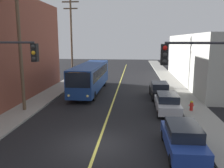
# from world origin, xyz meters

# --- Properties ---
(ground_plane) EXTENTS (120.00, 120.00, 0.00)m
(ground_plane) POSITION_xyz_m (0.00, 0.00, 0.00)
(ground_plane) COLOR black
(sidewalk_left) EXTENTS (2.50, 90.00, 0.15)m
(sidewalk_left) POSITION_xyz_m (-7.25, 10.00, 0.07)
(sidewalk_left) COLOR gray
(sidewalk_left) RESTS_ON ground
(sidewalk_right) EXTENTS (2.50, 90.00, 0.15)m
(sidewalk_right) POSITION_xyz_m (7.25, 10.00, 0.07)
(sidewalk_right) COLOR gray
(sidewalk_right) RESTS_ON ground
(lane_stripe_center) EXTENTS (0.16, 60.00, 0.01)m
(lane_stripe_center) POSITION_xyz_m (0.00, 15.00, 0.01)
(lane_stripe_center) COLOR #D8CC4C
(lane_stripe_center) RESTS_ON ground
(city_bus) EXTENTS (2.66, 12.18, 3.20)m
(city_bus) POSITION_xyz_m (-3.07, 13.97, 1.82)
(city_bus) COLOR navy
(city_bus) RESTS_ON ground
(parked_car_blue) EXTENTS (1.86, 4.42, 1.62)m
(parked_car_blue) POSITION_xyz_m (4.68, -0.51, 0.84)
(parked_car_blue) COLOR navy
(parked_car_blue) RESTS_ON ground
(parked_car_silver) EXTENTS (1.86, 4.42, 1.62)m
(parked_car_silver) POSITION_xyz_m (4.81, 6.58, 0.84)
(parked_car_silver) COLOR #B7B7BC
(parked_car_silver) RESTS_ON ground
(parked_car_black) EXTENTS (1.87, 4.43, 1.62)m
(parked_car_black) POSITION_xyz_m (4.67, 11.71, 0.84)
(parked_car_black) COLOR black
(parked_car_black) RESTS_ON ground
(utility_pole_near) EXTENTS (2.40, 0.28, 10.55)m
(utility_pole_near) POSITION_xyz_m (-7.24, 5.76, 5.93)
(utility_pole_near) COLOR brown
(utility_pole_near) RESTS_ON sidewalk_left
(utility_pole_mid) EXTENTS (2.40, 0.28, 11.69)m
(utility_pole_mid) POSITION_xyz_m (-7.10, 20.84, 6.52)
(utility_pole_mid) COLOR brown
(utility_pole_mid) RESTS_ON sidewalk_left
(traffic_signal_left_corner) EXTENTS (3.75, 0.48, 6.00)m
(traffic_signal_left_corner) POSITION_xyz_m (-5.41, -0.05, 4.30)
(traffic_signal_left_corner) COLOR #2D2D33
(traffic_signal_left_corner) RESTS_ON sidewalk_left
(traffic_signal_right_corner) EXTENTS (3.75, 0.48, 6.00)m
(traffic_signal_right_corner) POSITION_xyz_m (5.41, -1.11, 4.30)
(traffic_signal_right_corner) COLOR #2D2D33
(traffic_signal_right_corner) RESTS_ON sidewalk_right
(fire_hydrant) EXTENTS (0.44, 0.26, 0.84)m
(fire_hydrant) POSITION_xyz_m (6.85, 6.88, 0.58)
(fire_hydrant) COLOR red
(fire_hydrant) RESTS_ON sidewalk_right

